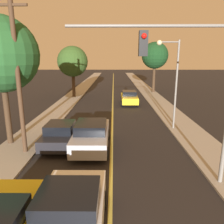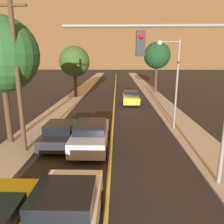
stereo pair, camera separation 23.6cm
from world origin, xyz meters
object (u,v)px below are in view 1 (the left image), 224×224
Objects in this scene: car_outer_lane_second at (61,134)px; utility_pole_left at (18,75)px; streetlamp_right at (172,73)px; tree_right_near at (155,56)px; tree_left_far at (0,55)px; car_near_lane_front at (70,211)px; car_near_lane_second at (91,135)px; tree_left_near at (73,62)px; car_far_oncoming at (129,97)px; traffic_signal_mast at (193,75)px.

utility_pole_left is (-1.79, -1.07, 3.61)m from car_outer_lane_second.
tree_right_near is at bearing 83.55° from streetlamp_right.
tree_right_near reaches higher than streetlamp_right.
tree_left_far reaches higher than streetlamp_right.
car_outer_lane_second is at bearing 105.32° from car_near_lane_front.
car_near_lane_second is 7.28m from streetlamp_right.
tree_left_near is (-0.45, 17.96, 0.38)m from utility_pole_left.
utility_pole_left is (-6.75, -13.58, 3.59)m from car_far_oncoming.
utility_pole_left is (-3.65, 5.74, 3.59)m from car_near_lane_front.
traffic_signal_mast is at bearing 94.19° from car_far_oncoming.
utility_pole_left is (-3.65, -0.77, 3.54)m from car_near_lane_second.
traffic_signal_mast is at bearing -33.40° from car_outer_lane_second.
utility_pole_left reaches higher than car_far_oncoming.
tree_left_far reaches higher than car_near_lane_second.
streetlamp_right is at bearing 33.34° from car_near_lane_second.
streetlamp_right is 18.03m from tree_right_near.
tree_left_near is 12.28m from tree_right_near.
streetlamp_right is (7.25, 3.24, 3.45)m from car_outer_lane_second.
utility_pole_left is 1.23× the size of tree_left_near.
utility_pole_left reaches higher than tree_left_far.
tree_right_near is (4.31, 8.60, 4.78)m from car_far_oncoming.
tree_left_near reaches higher than streetlamp_right.
streetlamp_right is at bearing 81.62° from traffic_signal_mast.
streetlamp_right reaches higher than car_outer_lane_second.
tree_right_near is (12.50, 20.88, 0.16)m from tree_left_far.
tree_right_near is (3.10, 25.18, 0.96)m from traffic_signal_mast.
streetlamp_right is at bearing -55.19° from tree_left_near.
car_outer_lane_second is at bearing -113.72° from tree_right_near.
tree_left_near is at bearing 103.41° from car_near_lane_second.
car_near_lane_front is 6.51m from car_near_lane_second.
car_far_oncoming reaches higher than car_outer_lane_second.
car_outer_lane_second is 0.53× the size of tree_left_far.
car_near_lane_second is at bearing 90.00° from car_near_lane_front.
car_near_lane_second is 0.63× the size of tree_right_near.
car_outer_lane_second is 4.16m from utility_pole_left.
tree_right_near reaches higher than traffic_signal_mast.
streetlamp_right reaches higher than car_far_oncoming.
streetlamp_right is 0.77× the size of utility_pole_left.
car_far_oncoming is at bearing 56.31° from tree_left_far.
tree_left_far is at bearing -120.91° from tree_right_near.
car_outer_lane_second is 17.50m from tree_left_near.
utility_pole_left reaches higher than car_near_lane_front.
traffic_signal_mast is 1.02× the size of streetlamp_right.
tree_right_near is (7.41, 21.41, 4.72)m from car_near_lane_second.
tree_left_near reaches higher than car_near_lane_second.
car_near_lane_front is at bearing 80.90° from car_far_oncoming.
traffic_signal_mast is at bearing -24.58° from tree_left_far.
tree_left_far is (-5.09, 0.53, 4.56)m from car_near_lane_second.
car_near_lane_second is at bearing 76.42° from car_far_oncoming.
traffic_signal_mast is (4.31, -3.77, 3.76)m from car_near_lane_second.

